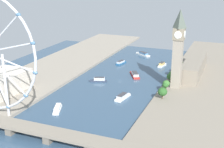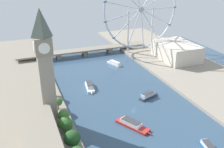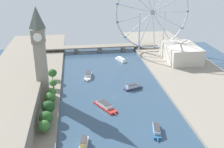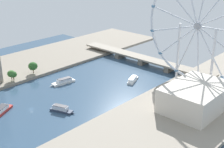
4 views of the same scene
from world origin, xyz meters
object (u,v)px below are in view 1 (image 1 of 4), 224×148
object	(u,v)px
tour_boat_1	(123,97)
tour_boat_2	(143,54)
tour_boat_3	(57,109)
riverside_hall	(2,82)
river_bridge	(50,133)
parliament_block	(194,66)
tour_boat_4	(135,74)
tour_boat_6	(99,80)
clock_tower	(178,48)
tour_boat_0	(121,62)
tour_boat_5	(162,65)

from	to	relation	value
tour_boat_1	tour_boat_2	bearing A→B (deg)	18.51
tour_boat_2	tour_boat_3	size ratio (longest dim) A/B	1.23
riverside_hall	river_bridge	distance (m)	125.04
parliament_block	tour_boat_3	bearing A→B (deg)	56.30
tour_boat_2	tour_boat_4	xyz separation A→B (m)	(-21.20, 107.83, -0.06)
tour_boat_1	tour_boat_6	world-z (taller)	tour_boat_6
clock_tower	tour_boat_3	xyz separation A→B (m)	(95.49, 101.19, -47.08)
tour_boat_0	tour_boat_5	distance (m)	60.08
river_bridge	tour_boat_1	world-z (taller)	river_bridge
clock_tower	tour_boat_6	world-z (taller)	clock_tower
tour_boat_3	tour_boat_5	world-z (taller)	tour_boat_5
riverside_hall	tour_boat_0	xyz separation A→B (m)	(-81.02, -160.25, -11.21)
tour_boat_3	clock_tower	bearing A→B (deg)	115.21
river_bridge	tour_boat_1	size ratio (longest dim) A/B	6.36
tour_boat_5	tour_boat_6	distance (m)	110.34
tour_boat_4	tour_boat_2	bearing A→B (deg)	-17.33
tour_boat_6	tour_boat_0	bearing A→B (deg)	-107.84
tour_boat_4	tour_boat_5	bearing A→B (deg)	-50.16
tour_boat_1	tour_boat_3	size ratio (longest dim) A/B	1.16
clock_tower	tour_boat_6	bearing A→B (deg)	5.17
clock_tower	tour_boat_3	size ratio (longest dim) A/B	3.59
river_bridge	tour_boat_0	bearing A→B (deg)	-83.85
clock_tower	tour_boat_0	xyz separation A→B (m)	(95.08, -75.25, -46.91)
tour_boat_2	tour_boat_5	bearing A→B (deg)	166.59
river_bridge	tour_boat_5	xyz separation A→B (m)	(-34.69, -237.67, -3.84)
tour_boat_2	tour_boat_5	world-z (taller)	tour_boat_5
tour_boat_4	tour_boat_6	world-z (taller)	tour_boat_6
parliament_block	riverside_hall	bearing A→B (deg)	37.58
clock_tower	tour_boat_2	bearing A→B (deg)	-59.73
tour_boat_2	tour_boat_6	size ratio (longest dim) A/B	1.31
riverside_hall	tour_boat_3	size ratio (longest dim) A/B	2.37
tour_boat_5	parliament_block	bearing A→B (deg)	-109.36
riverside_hall	tour_boat_2	distance (m)	242.03
clock_tower	tour_boat_5	bearing A→B (deg)	-67.28
tour_boat_0	tour_boat_5	xyz separation A→B (m)	(-59.14, -10.61, 0.34)
tour_boat_1	tour_boat_6	distance (m)	61.15
tour_boat_3	river_bridge	bearing A→B (deg)	4.70
riverside_hall	tour_boat_3	world-z (taller)	riverside_hall
tour_boat_4	river_bridge	bearing A→B (deg)	147.75
clock_tower	tour_boat_6	distance (m)	104.64
tour_boat_2	tour_boat_4	distance (m)	109.90
riverside_hall	river_bridge	xyz separation A→B (m)	(-105.46, 66.81, -7.03)
river_bridge	tour_boat_2	distance (m)	288.76
tour_boat_4	tour_boat_1	bearing A→B (deg)	160.05
parliament_block	tour_boat_6	world-z (taller)	parliament_block
river_bridge	tour_boat_3	bearing A→B (deg)	-63.85
tour_boat_3	tour_boat_6	bearing A→B (deg)	157.16
tour_boat_2	tour_boat_6	world-z (taller)	tour_boat_6
parliament_block	tour_boat_4	bearing A→B (deg)	23.51
clock_tower	river_bridge	size ratio (longest dim) A/B	0.49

